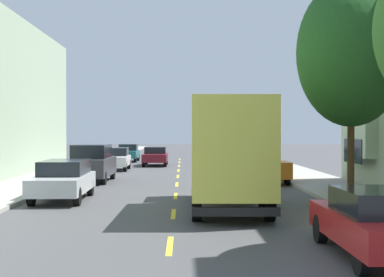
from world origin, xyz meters
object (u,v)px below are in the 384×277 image
street_tree_second (351,53)px  parked_suv_charcoal (92,163)px  parked_wagon_navy (230,152)px  parked_sedan_forest (237,157)px  parked_hatchback_teal (128,153)px  parked_wagon_silver (64,179)px  parked_pickup_orange (263,166)px  parked_hatchback_white (116,159)px  delivery_box_truck (228,149)px  parked_sedan_red (377,221)px  moving_burgundy_sedan (155,156)px  parked_hatchback_sky (225,150)px

street_tree_second → parked_suv_charcoal: bearing=140.3°
parked_wagon_navy → parked_sedan_forest: parked_wagon_navy is taller
parked_hatchback_teal → parked_wagon_silver: (0.21, -27.55, 0.05)m
street_tree_second → parked_pickup_orange: (-1.92, 9.05, -4.64)m
parked_hatchback_teal → parked_wagon_navy: bearing=7.1°
parked_hatchback_white → parked_sedan_forest: size_ratio=0.89×
delivery_box_truck → parked_wagon_silver: (-6.05, 2.73, -1.22)m
street_tree_second → parked_sedan_forest: 21.10m
parked_sedan_red → parked_hatchback_teal: parked_hatchback_teal is taller
parked_wagon_silver → moving_burgundy_sedan: parked_wagon_silver is taller
street_tree_second → parked_suv_charcoal: (-10.83, 9.00, -4.49)m
parked_wagon_navy → parked_sedan_forest: size_ratio=1.06×
delivery_box_truck → parked_hatchback_white: (-6.02, 19.37, -1.26)m
delivery_box_truck → parked_wagon_navy: delivery_box_truck is taller
parked_hatchback_white → parked_hatchback_teal: 10.91m
parked_hatchback_white → parked_suv_charcoal: 8.81m
parked_hatchback_sky → parked_hatchback_teal: bearing=-143.4°
parked_wagon_silver → parked_hatchback_sky: 35.19m
street_tree_second → moving_burgundy_sedan: size_ratio=1.79×
street_tree_second → parked_hatchback_white: (-10.63, 17.80, -4.72)m
parked_hatchback_white → parked_hatchback_teal: size_ratio=1.00×
parked_sedan_red → parked_hatchback_teal: (-8.79, 37.56, 0.01)m
parked_hatchback_sky → parked_wagon_navy: bearing=-89.2°
street_tree_second → parked_wagon_silver: (-10.65, 1.16, -4.67)m
parked_hatchback_teal → parked_hatchback_sky: size_ratio=0.99×
parked_wagon_navy → parked_wagon_silver: bearing=-106.9°
parked_hatchback_white → street_tree_second: bearing=-59.2°
parked_wagon_silver → parked_hatchback_sky: same height
parked_sedan_red → parked_sedan_forest: bearing=90.2°
street_tree_second → parked_hatchback_white: street_tree_second is taller
moving_burgundy_sedan → parked_hatchback_white: bearing=-116.2°
parked_wagon_silver → parked_pickup_orange: 11.77m
moving_burgundy_sedan → parked_hatchback_sky: bearing=63.7°
parked_hatchback_teal → moving_burgundy_sedan: 6.53m
parked_wagon_navy → parked_hatchback_teal: 8.99m
parked_hatchback_white → parked_sedan_red: (8.56, -26.65, -0.01)m
street_tree_second → delivery_box_truck: bearing=-161.2°
parked_suv_charcoal → moving_burgundy_sedan: 14.00m
parked_pickup_orange → parked_hatchback_teal: bearing=114.4°
street_tree_second → parked_wagon_silver: street_tree_second is taller
parked_hatchback_white → parked_suv_charcoal: size_ratio=0.83×
parked_hatchback_white → parked_sedan_red: 27.99m
parked_suv_charcoal → parked_sedan_red: bearing=-63.8°
parked_hatchback_teal → parked_wagon_silver: same height
delivery_box_truck → parked_hatchback_teal: bearing=101.7°
parked_suv_charcoal → parked_wagon_navy: bearing=66.9°
parked_wagon_silver → parked_pickup_orange: bearing=42.1°
parked_suv_charcoal → moving_burgundy_sedan: bearing=79.2°
delivery_box_truck → parked_hatchback_teal: delivery_box_truck is taller
parked_suv_charcoal → parked_wagon_silver: (0.18, -7.84, -0.18)m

